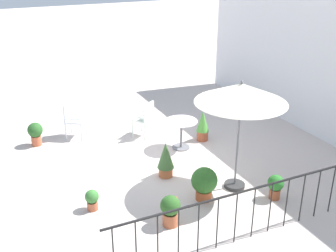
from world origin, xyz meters
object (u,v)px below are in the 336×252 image
cafe_table_0 (181,129)px  patio_chair_0 (145,117)px  potted_plant_4 (276,185)px  potted_plant_0 (166,159)px  potted_plant_5 (204,182)px  potted_plant_6 (92,199)px  patio_umbrella_0 (241,94)px  potted_plant_3 (35,132)px  potted_plant_2 (203,125)px  potted_plant_1 (171,209)px  patio_chair_1 (72,117)px

cafe_table_0 → patio_chair_0: size_ratio=0.84×
cafe_table_0 → potted_plant_4: (2.90, 0.68, -0.22)m
potted_plant_0 → potted_plant_5: potted_plant_0 is taller
potted_plant_4 → potted_plant_6: (-1.20, -3.47, -0.07)m
patio_umbrella_0 → patio_chair_0: (-3.24, -0.73, -1.53)m
patio_umbrella_0 → potted_plant_3: bearing=-138.1°
potted_plant_3 → potted_plant_2: bearing=69.1°
potted_plant_3 → potted_plant_6: size_ratio=1.44×
cafe_table_0 → potted_plant_3: size_ratio=1.32×
potted_plant_0 → potted_plant_1: potted_plant_0 is taller
patio_chair_0 → potted_plant_6: bearing=-39.2°
patio_umbrella_0 → potted_plant_2: size_ratio=2.87×
potted_plant_0 → patio_chair_1: bearing=-155.2°
patio_chair_1 → potted_plant_5: bearing=22.0°
patio_umbrella_0 → potted_plant_1: patio_umbrella_0 is taller
cafe_table_0 → potted_plant_2: potted_plant_2 is taller
cafe_table_0 → potted_plant_0: 1.48m
potted_plant_2 → potted_plant_0: bearing=-51.9°
cafe_table_0 → potted_plant_1: cafe_table_0 is taller
potted_plant_1 → potted_plant_5: bearing=116.4°
patio_umbrella_0 → potted_plant_6: size_ratio=5.53×
patio_chair_0 → potted_plant_0: 2.23m
patio_chair_0 → potted_plant_5: 3.37m
potted_plant_4 → potted_plant_6: 3.67m
cafe_table_0 → potted_plant_2: bearing=104.2°
potted_plant_1 → potted_plant_6: size_ratio=1.41×
potted_plant_2 → potted_plant_6: 4.00m
cafe_table_0 → potted_plant_1: 3.24m
potted_plant_0 → potted_plant_4: 2.41m
patio_umbrella_0 → potted_plant_5: bearing=-81.0°
cafe_table_0 → patio_chair_1: size_ratio=0.84×
potted_plant_5 → patio_umbrella_0: bearing=99.0°
potted_plant_2 → potted_plant_4: potted_plant_2 is taller
potted_plant_4 → potted_plant_5: (-0.59, -1.32, 0.09)m
patio_umbrella_0 → potted_plant_4: 1.99m
patio_umbrella_0 → potted_plant_6: bearing=-99.0°
cafe_table_0 → potted_plant_1: (2.80, -1.62, -0.19)m
potted_plant_3 → potted_plant_0: bearing=39.5°
patio_chair_0 → potted_plant_1: patio_chair_0 is taller
patio_chair_0 → patio_chair_1: size_ratio=1.00×
patio_chair_0 → potted_plant_6: patio_chair_0 is taller
potted_plant_1 → potted_plant_5: size_ratio=0.86×
patio_umbrella_0 → patio_chair_1: patio_umbrella_0 is taller
potted_plant_0 → patio_chair_0: bearing=169.2°
patio_umbrella_0 → potted_plant_0: bearing=-132.5°
patio_chair_1 → potted_plant_4: 5.63m
potted_plant_1 → potted_plant_3: 4.84m
patio_chair_1 → potted_plant_3: size_ratio=1.58×
patio_chair_1 → potted_plant_0: (2.99, 1.38, -0.13)m
potted_plant_0 → potted_plant_1: (1.67, -0.67, -0.10)m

